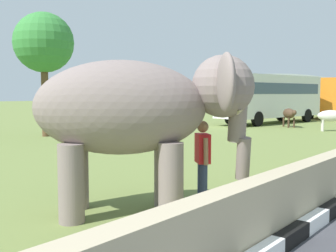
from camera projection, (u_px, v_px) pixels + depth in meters
barrier_parapet at (276, 206)px, 6.19m from camera, size 28.00×0.36×1.00m
elephant at (141, 110)px, 7.42m from camera, size 3.85×3.82×2.91m
person_handler at (203, 157)px, 8.13m from camera, size 0.50×0.55×1.66m
bus_white at (271, 95)px, 30.16m from camera, size 10.14×3.98×3.50m
bus_orange at (329, 95)px, 37.75m from camera, size 9.16×4.38×3.50m
cow_near at (289, 114)px, 26.64m from camera, size 1.66×1.61×1.23m
cow_mid at (332, 116)px, 23.74m from camera, size 1.23×1.87×1.23m
tree_distant at (44, 43)px, 20.65m from camera, size 3.02×3.02×6.27m
hill_east at (276, 108)px, 62.50m from camera, size 37.61×30.09×10.29m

